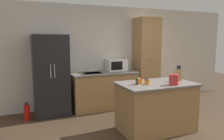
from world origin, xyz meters
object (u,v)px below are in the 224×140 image
object	(u,v)px
knife_block	(178,75)
spice_bottle_amber_oil	(139,81)
pantry_cabinet	(146,61)
spice_bottle_pale_salt	(141,81)
refrigerator	(51,75)
spice_bottle_tall_dark	(146,81)
spice_bottle_short_red	(137,81)
kettle	(174,80)
fire_extinguisher	(27,112)
spice_bottle_green_herb	(148,82)
microwave	(116,65)

from	to	relation	value
knife_block	spice_bottle_amber_oil	world-z (taller)	knife_block
pantry_cabinet	spice_bottle_pale_salt	xyz separation A→B (m)	(-1.14, -1.70, -0.18)
refrigerator	spice_bottle_tall_dark	xyz separation A→B (m)	(1.50, -1.69, 0.05)
pantry_cabinet	knife_block	distance (m)	1.76
spice_bottle_short_red	spice_bottle_amber_oil	world-z (taller)	spice_bottle_short_red
kettle	fire_extinguisher	bearing A→B (deg)	144.33
spice_bottle_pale_salt	fire_extinguisher	distance (m)	2.58
refrigerator	spice_bottle_amber_oil	bearing A→B (deg)	-50.42
spice_bottle_short_red	spice_bottle_green_herb	xyz separation A→B (m)	(0.18, -0.08, -0.02)
kettle	knife_block	bearing A→B (deg)	40.52
refrigerator	kettle	size ratio (longest dim) A/B	8.55
spice_bottle_tall_dark	fire_extinguisher	size ratio (longest dim) A/B	0.26
spice_bottle_tall_dark	spice_bottle_pale_salt	xyz separation A→B (m)	(-0.07, 0.06, -0.00)
spice_bottle_green_herb	spice_bottle_amber_oil	bearing A→B (deg)	132.67
spice_bottle_tall_dark	spice_bottle_pale_salt	distance (m)	0.09
spice_bottle_short_red	kettle	world-z (taller)	kettle
kettle	spice_bottle_pale_salt	bearing A→B (deg)	145.74
spice_bottle_tall_dark	knife_block	bearing A→B (deg)	1.99
pantry_cabinet	kettle	distance (m)	2.13
spice_bottle_green_herb	kettle	bearing A→B (deg)	-23.46
spice_bottle_amber_oil	kettle	size ratio (longest dim) A/B	0.52
pantry_cabinet	spice_bottle_short_red	xyz separation A→B (m)	(-1.27, -1.76, -0.16)
spice_bottle_amber_oil	spice_bottle_green_herb	world-z (taller)	spice_bottle_amber_oil
spice_bottle_short_red	kettle	bearing A→B (deg)	-23.69
spice_bottle_green_herb	kettle	size ratio (longest dim) A/B	0.44
spice_bottle_amber_oil	knife_block	bearing A→B (deg)	-0.77
spice_bottle_tall_dark	spice_bottle_short_red	xyz separation A→B (m)	(-0.19, -0.01, 0.02)
refrigerator	kettle	distance (m)	2.74
kettle	fire_extinguisher	size ratio (longest dim) A/B	0.55
pantry_cabinet	spice_bottle_green_herb	xyz separation A→B (m)	(-1.09, -1.84, -0.19)
knife_block	microwave	bearing A→B (deg)	107.53
pantry_cabinet	spice_bottle_amber_oil	distance (m)	2.10
kettle	fire_extinguisher	world-z (taller)	kettle
microwave	knife_block	size ratio (longest dim) A/B	1.67
pantry_cabinet	spice_bottle_short_red	distance (m)	2.17
pantry_cabinet	spice_bottle_pale_salt	world-z (taller)	pantry_cabinet
spice_bottle_pale_salt	spice_bottle_tall_dark	bearing A→B (deg)	-38.64
pantry_cabinet	knife_block	world-z (taller)	pantry_cabinet
pantry_cabinet	spice_bottle_amber_oil	world-z (taller)	pantry_cabinet
spice_bottle_tall_dark	spice_bottle_short_red	distance (m)	0.20
spice_bottle_short_red	spice_bottle_amber_oil	xyz separation A→B (m)	(0.06, 0.04, -0.01)
microwave	spice_bottle_short_red	world-z (taller)	microwave
knife_block	pantry_cabinet	bearing A→B (deg)	79.81
pantry_cabinet	knife_block	size ratio (longest dim) A/B	7.44
spice_bottle_green_herb	spice_bottle_tall_dark	bearing A→B (deg)	79.76
spice_bottle_pale_salt	spice_bottle_amber_oil	bearing A→B (deg)	-163.03
spice_bottle_short_red	spice_bottle_pale_salt	xyz separation A→B (m)	(0.12, 0.06, -0.02)
fire_extinguisher	kettle	bearing A→B (deg)	-35.67
refrigerator	fire_extinguisher	distance (m)	0.95
spice_bottle_short_red	microwave	bearing A→B (deg)	77.85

